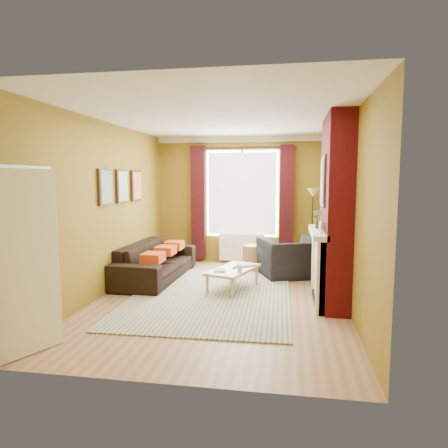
{
  "coord_description": "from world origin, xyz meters",
  "views": [
    {
      "loc": [
        1.05,
        -6.1,
        1.89
      ],
      "look_at": [
        0.0,
        0.25,
        1.15
      ],
      "focal_mm": 32.0,
      "sensor_mm": 36.0,
      "label": 1
    }
  ],
  "objects_px": {
    "coffee_table": "(233,271)",
    "floor_lamp": "(313,205)",
    "wicker_stool": "(252,257)",
    "sofa": "(156,261)",
    "armchair": "(291,258)"
  },
  "relations": [
    {
      "from": "coffee_table",
      "to": "floor_lamp",
      "type": "xyz_separation_m",
      "value": [
        1.4,
        1.93,
        1.0
      ]
    },
    {
      "from": "coffee_table",
      "to": "wicker_stool",
      "type": "height_order",
      "value": "wicker_stool"
    },
    {
      "from": "wicker_stool",
      "to": "floor_lamp",
      "type": "distance_m",
      "value": 1.67
    },
    {
      "from": "sofa",
      "to": "wicker_stool",
      "type": "xyz_separation_m",
      "value": [
        1.71,
        1.11,
        -0.09
      ]
    },
    {
      "from": "sofa",
      "to": "floor_lamp",
      "type": "relative_size",
      "value": 1.39
    },
    {
      "from": "armchair",
      "to": "wicker_stool",
      "type": "xyz_separation_m",
      "value": [
        -0.81,
        0.54,
        -0.12
      ]
    },
    {
      "from": "armchair",
      "to": "coffee_table",
      "type": "distance_m",
      "value": 1.46
    },
    {
      "from": "sofa",
      "to": "wicker_stool",
      "type": "distance_m",
      "value": 2.04
    },
    {
      "from": "armchair",
      "to": "floor_lamp",
      "type": "relative_size",
      "value": 0.67
    },
    {
      "from": "armchair",
      "to": "coffee_table",
      "type": "height_order",
      "value": "armchair"
    },
    {
      "from": "armchair",
      "to": "wicker_stool",
      "type": "distance_m",
      "value": 0.98
    },
    {
      "from": "armchair",
      "to": "coffee_table",
      "type": "xyz_separation_m",
      "value": [
        -0.97,
        -1.09,
        -0.04
      ]
    },
    {
      "from": "sofa",
      "to": "floor_lamp",
      "type": "xyz_separation_m",
      "value": [
        2.94,
        1.41,
        0.99
      ]
    },
    {
      "from": "armchair",
      "to": "wicker_stool",
      "type": "height_order",
      "value": "armchair"
    },
    {
      "from": "coffee_table",
      "to": "wicker_stool",
      "type": "bearing_deg",
      "value": 102.27
    }
  ]
}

